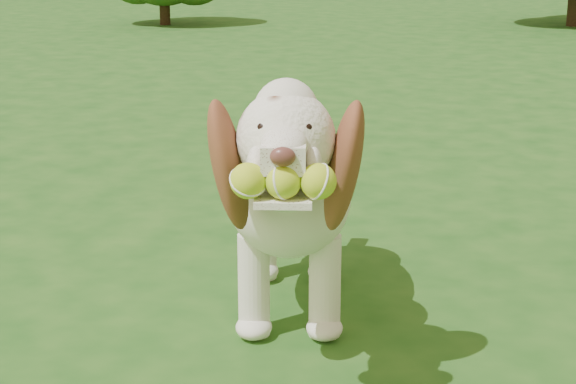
% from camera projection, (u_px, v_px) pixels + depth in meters
% --- Properties ---
extents(dog, '(0.68, 1.23, 0.81)m').
position_uv_depth(dog, '(291.00, 182.00, 2.85)').
color(dog, white).
rests_on(dog, ground).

